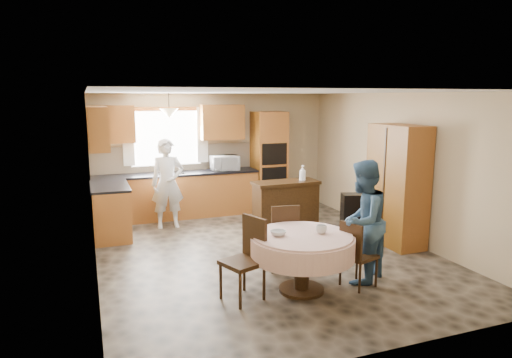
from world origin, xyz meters
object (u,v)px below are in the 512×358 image
Objects in this scene: chair_left at (247,254)px; person_sink at (168,184)px; cupboard at (397,185)px; chair_back at (283,234)px; sideboard at (285,207)px; oven_tower at (269,161)px; dining_table at (302,247)px; person_dining at (362,222)px; chair_right at (355,251)px.

chair_left is 0.60× the size of person_sink.
chair_back is at bearing -169.24° from cupboard.
sideboard is 1.20× the size of chair_left.
chair_left is (-1.94, -4.09, -0.50)m from oven_tower.
person_dining is at bearing 1.34° from dining_table.
person_dining reaches higher than sideboard.
cupboard is 1.19× the size of person_sink.
chair_left is (-1.62, -2.48, 0.13)m from sideboard.
oven_tower is at bearing -100.80° from chair_back.
sideboard is 0.61× the size of cupboard.
cupboard is 1.52× the size of dining_table.
person_dining is (1.96, -3.45, -0.02)m from person_sink.
sideboard is at bearing -107.11° from chair_back.
oven_tower reaches higher than person_dining.
dining_table is 0.71m from chair_right.
person_dining reaches higher than chair_back.
sideboard is 1.98m from chair_back.
sideboard is at bearing -21.63° from chair_right.
person_sink is (-1.15, 2.73, 0.31)m from chair_back.
cupboard is at bearing -70.22° from oven_tower.
cupboard reaches higher than person_sink.
dining_table is 0.78× the size of person_sink.
dining_table is at bearing -153.04° from cupboard.
chair_back is at bearing 18.21° from chair_right.
dining_table is at bearing 92.75° from chair_back.
cupboard is at bearing -174.75° from person_dining.
chair_left reaches higher than chair_back.
person_dining is at bearing -67.37° from chair_right.
person_sink reaches higher than chair_back.
dining_table is at bearing -111.06° from sideboard.
chair_back is at bearing -65.33° from person_sink.
cupboard is at bearing -45.83° from sideboard.
cupboard is 2.14m from chair_right.
sideboard is 0.92× the size of dining_table.
chair_right is 4.04m from person_sink.
person_sink is (-1.08, 3.47, 0.26)m from dining_table.
person_sink is (-1.99, 0.94, 0.41)m from sideboard.
cupboard is (1.07, -2.98, -0.07)m from oven_tower.
oven_tower is at bearing 73.46° from dining_table.
cupboard is (1.39, -1.37, 0.56)m from sideboard.
chair_right is (0.62, -0.88, -0.05)m from chair_back.
person_sink is at bearing -94.20° from person_dining.
dining_table is (-1.23, -4.15, -0.48)m from oven_tower.
chair_right is at bearing 5.79° from person_dining.
chair_right is (0.69, -0.14, -0.10)m from dining_table.
chair_back is 0.57× the size of person_sink.
oven_tower is 1.30× the size of person_dining.
chair_right is (-0.22, -2.67, 0.05)m from sideboard.
person_dining is at bearing -94.85° from oven_tower.
oven_tower is at bearing 109.78° from cupboard.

